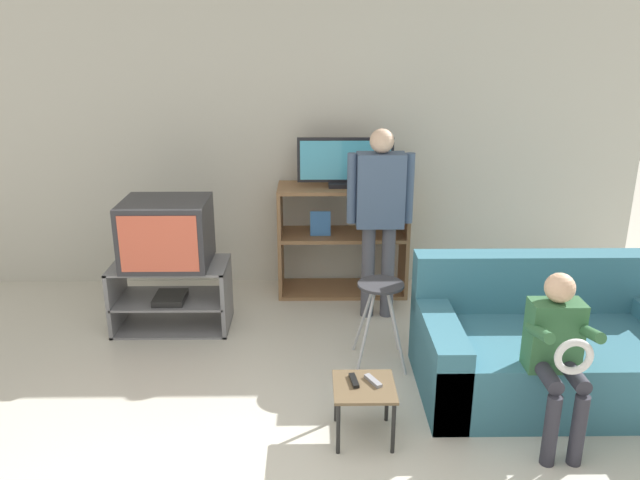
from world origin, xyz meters
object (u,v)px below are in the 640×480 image
tv_stand (172,296)px  media_shelf (342,239)px  person_standing_adult (380,206)px  couch (549,350)px  person_seated_child (558,348)px  snack_table (364,393)px  television_flat (345,164)px  television_main (167,233)px  remote_control_black (354,380)px  remote_control_white (373,381)px  folding_stool (380,299)px

tv_stand → media_shelf: (1.41, 0.72, 0.24)m
media_shelf → person_standing_adult: size_ratio=0.73×
couch → person_seated_child: bearing=-108.8°
couch → snack_table: bearing=-157.8°
person_seated_child → television_flat: bearing=116.1°
television_main → television_flat: television_flat is taller
tv_stand → person_standing_adult: bearing=6.6°
media_shelf → person_seated_child: 2.49m
remote_control_black → remote_control_white: (0.11, -0.00, 0.00)m
folding_stool → person_standing_adult: size_ratio=0.39×
person_standing_adult → media_shelf: bearing=117.3°
tv_stand → person_standing_adult: 1.82m
television_flat → remote_control_white: television_flat is taller
folding_stool → person_seated_child: size_ratio=0.61×
tv_stand → folding_stool: (1.61, -0.59, 0.23)m
person_seated_child → tv_stand: bearing=148.9°
remote_control_black → person_standing_adult: person_standing_adult is taller
remote_control_white → person_standing_adult: person_standing_adult is taller
tv_stand → snack_table: tv_stand is taller
media_shelf → television_flat: (0.02, -0.01, 0.69)m
television_main → tv_stand: bearing=-76.9°
media_shelf → person_standing_adult: 0.74m
couch → person_seated_child: person_seated_child is taller
television_main → remote_control_black: (1.38, -1.45, -0.45)m
television_main → person_standing_adult: person_standing_adult is taller
person_seated_child → couch: bearing=71.2°
tv_stand → television_main: television_main is taller
television_flat → snack_table: (0.01, -2.19, -0.91)m
television_flat → folding_stool: 1.50m
television_main → folding_stool: size_ratio=1.06×
remote_control_white → television_main: bearing=107.7°
tv_stand → television_flat: size_ratio=1.10×
television_main → remote_control_black: bearing=-46.5°
television_main → person_standing_adult: size_ratio=0.42×
television_flat → person_standing_adult: size_ratio=0.53×
snack_table → person_standing_adult: (0.25, 1.67, 0.66)m
remote_control_white → folding_stool: bearing=53.5°
television_main → television_flat: 1.64m
folding_stool → remote_control_black: folding_stool is taller
person_standing_adult → remote_control_white: bearing=-96.7°
remote_control_black → person_seated_child: person_seated_child is taller
couch → tv_stand: bearing=160.6°
television_main → media_shelf: television_main is taller
snack_table → person_seated_child: (1.08, -0.04, 0.31)m
person_standing_adult → tv_stand: bearing=-173.4°
tv_stand → person_seated_child: 2.95m
folding_stool → couch: (1.09, -0.36, -0.21)m
television_flat → snack_table: television_flat is taller
person_standing_adult → person_seated_child: person_standing_adult is taller
television_flat → folding_stool: (0.19, -1.31, -0.70)m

